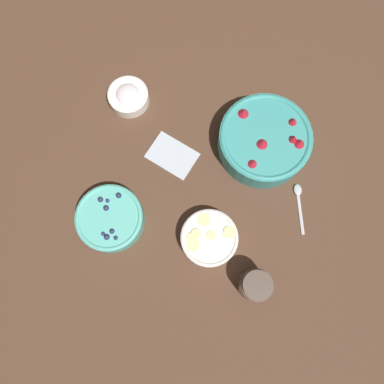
% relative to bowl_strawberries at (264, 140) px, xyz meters
% --- Properties ---
extents(ground_plane, '(4.00, 4.00, 0.00)m').
position_rel_bowl_strawberries_xyz_m(ground_plane, '(-0.12, -0.17, -0.05)').
color(ground_plane, '#4C3323').
extents(bowl_strawberries, '(0.25, 0.25, 0.10)m').
position_rel_bowl_strawberries_xyz_m(bowl_strawberries, '(0.00, 0.00, 0.00)').
color(bowl_strawberries, teal).
rests_on(bowl_strawberries, ground_plane).
extents(bowl_blueberries, '(0.17, 0.17, 0.06)m').
position_rel_bowl_strawberries_xyz_m(bowl_blueberries, '(-0.33, -0.32, -0.02)').
color(bowl_blueberries, '#56B7A8').
rests_on(bowl_blueberries, ground_plane).
extents(bowl_bananas, '(0.15, 0.15, 0.05)m').
position_rel_bowl_strawberries_xyz_m(bowl_bananas, '(-0.07, -0.29, -0.02)').
color(bowl_bananas, silver).
rests_on(bowl_bananas, ground_plane).
extents(bowl_cream, '(0.11, 0.11, 0.05)m').
position_rel_bowl_strawberries_xyz_m(bowl_cream, '(-0.40, 0.02, -0.02)').
color(bowl_cream, white).
rests_on(bowl_cream, ground_plane).
extents(jar_chocolate, '(0.08, 0.08, 0.09)m').
position_rel_bowl_strawberries_xyz_m(jar_chocolate, '(0.07, -0.37, -0.00)').
color(jar_chocolate, '#4C3D33').
rests_on(jar_chocolate, ground_plane).
extents(napkin, '(0.15, 0.12, 0.01)m').
position_rel_bowl_strawberries_xyz_m(napkin, '(-0.23, -0.10, -0.04)').
color(napkin, '#B2BCC6').
rests_on(napkin, ground_plane).
extents(spoon, '(0.06, 0.13, 0.01)m').
position_rel_bowl_strawberries_xyz_m(spoon, '(0.14, -0.12, -0.04)').
color(spoon, '#B2B2B7').
rests_on(spoon, ground_plane).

